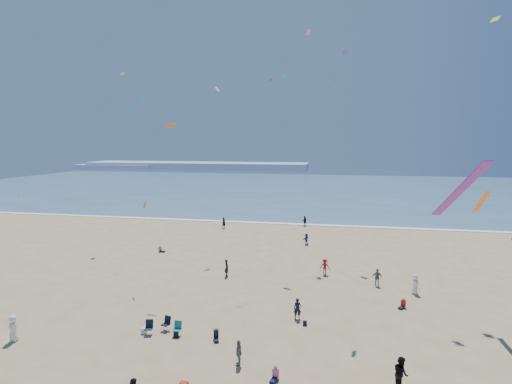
# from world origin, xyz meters

# --- Properties ---
(ocean) EXTENTS (220.00, 100.00, 0.06)m
(ocean) POSITION_xyz_m (0.00, 95.00, 0.03)
(ocean) COLOR #476B84
(ocean) RESTS_ON ground
(surf_line) EXTENTS (220.00, 1.20, 0.08)m
(surf_line) POSITION_xyz_m (0.00, 45.00, 0.04)
(surf_line) COLOR white
(surf_line) RESTS_ON ground
(headland_far) EXTENTS (110.00, 20.00, 3.20)m
(headland_far) POSITION_xyz_m (-60.00, 170.00, 1.60)
(headland_far) COLOR #7A8EA8
(headland_far) RESTS_ON ground
(headland_near) EXTENTS (40.00, 14.00, 2.00)m
(headland_near) POSITION_xyz_m (-100.00, 165.00, 1.00)
(headland_near) COLOR #7A8EA8
(headland_near) RESTS_ON ground
(standing_flyers) EXTENTS (34.92, 49.70, 1.93)m
(standing_flyers) POSITION_xyz_m (6.28, 12.62, 0.86)
(standing_flyers) COLOR black
(standing_flyers) RESTS_ON ground
(seated_group) EXTENTS (27.28, 31.47, 0.84)m
(seated_group) POSITION_xyz_m (0.88, 8.40, 0.42)
(seated_group) COLOR silver
(seated_group) RESTS_ON ground
(chair_cluster) EXTENTS (2.67, 1.53, 1.00)m
(chair_cluster) POSITION_xyz_m (-4.18, 5.92, 0.50)
(chair_cluster) COLOR black
(chair_cluster) RESTS_ON ground
(white_tote) EXTENTS (0.35, 0.20, 0.40)m
(white_tote) POSITION_xyz_m (-5.56, 5.67, 0.20)
(white_tote) COLOR white
(white_tote) RESTS_ON ground
(black_backpack) EXTENTS (0.30, 0.22, 0.38)m
(black_backpack) POSITION_xyz_m (-3.12, 5.58, 0.19)
(black_backpack) COLOR black
(black_backpack) RESTS_ON ground
(navy_bag) EXTENTS (0.28, 0.18, 0.34)m
(navy_bag) POSITION_xyz_m (5.43, 9.12, 0.17)
(navy_bag) COLOR black
(navy_bag) RESTS_ON ground
(kites_aloft) EXTENTS (43.11, 39.80, 28.18)m
(kites_aloft) POSITION_xyz_m (8.92, 12.70, 14.84)
(kites_aloft) COLOR green
(kites_aloft) RESTS_ON ground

